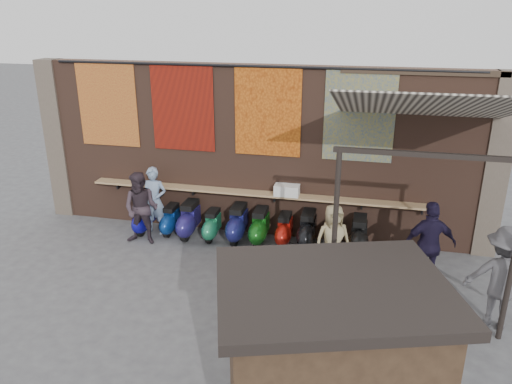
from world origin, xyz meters
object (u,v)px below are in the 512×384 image
shelf_box (287,190)px  scooter_stool_8 (333,237)px  scooter_stool_5 (260,227)px  diner_right (141,209)px  shopper_navy (429,245)px  scooter_stool_4 (238,224)px  shopper_grey (503,278)px  scooter_stool_2 (189,220)px  scooter_stool_1 (171,220)px  diner_left (154,201)px  scooter_stool_0 (145,218)px  scooter_stool_6 (284,230)px  scooter_stool_7 (308,230)px  scooter_stool_9 (359,237)px  market_stall (327,383)px  shopper_tan (333,240)px  scooter_stool_3 (212,225)px

shelf_box → scooter_stool_8: (1.14, -0.34, -0.91)m
scooter_stool_5 → diner_right: (-2.65, -0.58, 0.45)m
shopper_navy → scooter_stool_4: bearing=-29.7°
shopper_navy → shopper_grey: shopper_grey is taller
scooter_stool_2 → scooter_stool_4: (1.19, 0.03, 0.00)m
scooter_stool_1 → scooter_stool_8: bearing=-1.1°
diner_left → scooter_stool_8: bearing=-4.1°
scooter_stool_0 → scooter_stool_6: (3.44, 0.08, -0.01)m
scooter_stool_0 → diner_right: 0.77m
scooter_stool_1 → scooter_stool_6: 2.79m
diner_left → diner_right: bearing=-98.7°
scooter_stool_8 → diner_right: 4.41m
scooter_stool_8 → shopper_navy: bearing=-29.5°
scooter_stool_1 → scooter_stool_4: scooter_stool_4 is taller
scooter_stool_7 → diner_right: (-3.75, -0.64, 0.44)m
scooter_stool_7 → shopper_grey: bearing=-32.6°
scooter_stool_1 → diner_right: bearing=-124.0°
shopper_navy → scooter_stool_9: bearing=-52.9°
scooter_stool_5 → market_stall: size_ratio=0.37×
scooter_stool_1 → shopper_grey: shopper_grey is taller
shelf_box → scooter_stool_9: (1.69, -0.35, -0.83)m
scooter_stool_2 → diner_right: 1.17m
scooter_stool_1 → scooter_stool_9: (4.47, -0.08, 0.07)m
scooter_stool_2 → shopper_grey: shopper_grey is taller
scooter_stool_7 → scooter_stool_4: bearing=-179.3°
shelf_box → market_stall: size_ratio=0.24×
scooter_stool_8 → scooter_stool_0: bearing=-180.0°
scooter_stool_2 → shopper_navy: 5.45m
scooter_stool_2 → market_stall: size_ratio=0.38×
scooter_stool_8 → shopper_tan: size_ratio=0.47×
scooter_stool_3 → shopper_navy: 4.89m
shelf_box → scooter_stool_0: shelf_box is taller
scooter_stool_5 → shopper_tan: bearing=-29.8°
shopper_grey → shopper_tan: size_ratio=1.24×
scooter_stool_8 → diner_left: (-4.29, 0.04, 0.49)m
scooter_stool_0 → scooter_stool_6: size_ratio=1.02×
shelf_box → scooter_stool_7: (0.54, -0.26, -0.83)m
scooter_stool_4 → scooter_stool_0: bearing=-178.6°
scooter_stool_0 → scooter_stool_3: scooter_stool_0 is taller
scooter_stool_2 → scooter_stool_9: size_ratio=0.99×
diner_right → shopper_tan: diner_right is taller
scooter_stool_3 → shopper_grey: bearing=-20.8°
shopper_tan → diner_left: bearing=144.9°
scooter_stool_3 → diner_left: bearing=178.7°
scooter_stool_2 → scooter_stool_8: 3.42m
market_stall → diner_right: bearing=115.1°
diner_left → diner_right: size_ratio=0.97×
scooter_stool_0 → shopper_grey: bearing=-16.3°
scooter_stool_3 → scooter_stool_5: size_ratio=0.85×
scooter_stool_2 → diner_right: (-0.92, -0.58, 0.44)m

